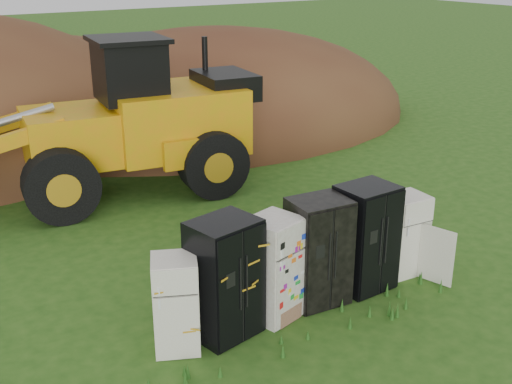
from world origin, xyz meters
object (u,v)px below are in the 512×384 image
wheel_loader (93,121)px  fridge_open_door (404,234)px  fridge_black_right (365,237)px  fridge_black_side (225,279)px  fridge_leftmost (176,304)px  fridge_sticker (273,268)px  fridge_dark_mid (318,251)px

wheel_loader → fridge_open_door: bearing=-56.7°
fridge_open_door → wheel_loader: bearing=120.4°
fridge_open_door → fridge_black_right: bearing=-174.0°
wheel_loader → fridge_black_side: bearing=-86.5°
fridge_leftmost → fridge_black_right: size_ratio=0.79×
fridge_black_side → fridge_sticker: fridge_black_side is taller
fridge_black_side → fridge_black_right: (2.91, -0.03, -0.00)m
fridge_black_side → fridge_dark_mid: bearing=-10.6°
wheel_loader → fridge_sticker: bearing=-78.9°
fridge_black_side → fridge_open_door: fridge_black_side is taller
fridge_sticker → fridge_open_door: bearing=-16.0°
fridge_leftmost → wheel_loader: bearing=103.9°
fridge_dark_mid → fridge_black_right: fridge_black_right is taller
fridge_leftmost → fridge_black_side: size_ratio=0.79×
fridge_dark_mid → fridge_open_door: size_ratio=1.22×
fridge_sticker → fridge_black_right: bearing=-17.0°
fridge_sticker → fridge_black_right: fridge_black_right is taller
fridge_leftmost → fridge_black_side: fridge_black_side is taller
fridge_sticker → wheel_loader: wheel_loader is taller
fridge_black_right → fridge_leftmost: bearing=176.8°
fridge_black_side → fridge_black_right: fridge_black_side is taller
fridge_black_side → fridge_dark_mid: 1.88m
fridge_leftmost → fridge_open_door: 4.78m
fridge_dark_mid → fridge_open_door: fridge_dark_mid is taller
fridge_black_side → wheel_loader: wheel_loader is taller
fridge_black_side → wheel_loader: size_ratio=0.24×
fridge_dark_mid → fridge_open_door: 2.07m
fridge_sticker → fridge_black_right: (1.97, -0.04, 0.09)m
fridge_sticker → fridge_leftmost: bearing=163.7°
fridge_leftmost → fridge_black_right: (3.75, -0.06, 0.21)m
fridge_black_side → fridge_dark_mid: (1.88, 0.02, -0.03)m
fridge_leftmost → wheel_loader: size_ratio=0.19×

